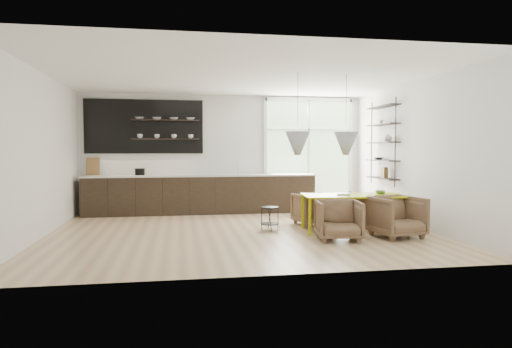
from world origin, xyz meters
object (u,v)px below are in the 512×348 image
armchair_back_left (313,209)px  armchair_front_left (339,220)px  armchair_back_right (368,208)px  armchair_front_right (397,217)px  dining_table (354,197)px  wire_stool (270,215)px

armchair_back_left → armchair_front_left: armchair_front_left is taller
armchair_back_right → armchair_front_left: 1.85m
armchair_back_left → armchair_back_right: (1.12, -0.18, 0.02)m
armchair_back_right → armchair_front_left: (-1.16, -1.44, -0.00)m
armchair_back_right → armchair_front_right: (-0.06, -1.38, 0.02)m
dining_table → armchair_back_left: 1.06m
dining_table → wire_stool: 1.62m
dining_table → wire_stool: size_ratio=4.40×
dining_table → armchair_back_right: (0.59, 0.68, -0.30)m
armchair_front_right → dining_table: bearing=117.4°
armchair_front_left → wire_stool: size_ratio=1.68×
armchair_back_left → armchair_front_right: armchair_front_right is taller
dining_table → armchair_back_left: (-0.53, 0.86, -0.31)m
armchair_front_right → armchair_back_right: bearing=77.6°
armchair_back_left → armchair_back_right: 1.13m
dining_table → armchair_front_left: bearing=-121.5°
armchair_back_left → armchair_front_right: size_ratio=0.91×
armchair_front_left → wire_stool: 1.49m
armchair_front_right → wire_stool: size_ratio=1.79×
dining_table → armchair_front_left: dining_table is taller
armchair_back_left → armchair_back_right: size_ratio=0.96×
armchair_front_right → armchair_back_left: bearing=114.4°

